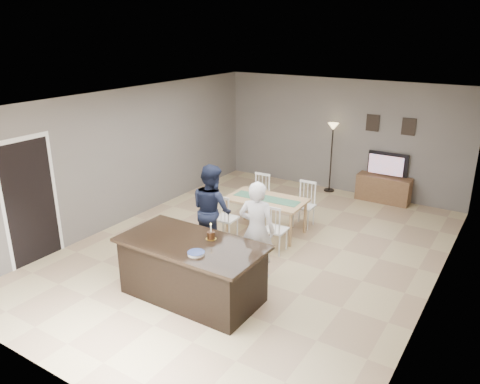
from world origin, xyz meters
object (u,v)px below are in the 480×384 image
Objects in this scene: woman at (257,230)px; plate_stack at (196,253)px; man at (212,210)px; floor_lamp at (332,139)px; dining_table at (266,204)px; kitchen_island at (192,269)px; tv_console at (383,189)px; birthday_cake at (211,235)px; television at (387,165)px.

plate_stack is at bearing 69.88° from woman.
man reaches higher than plate_stack.
floor_lamp is at bearing -74.86° from man.
plate_stack is 0.14× the size of dining_table.
dining_table is (-0.23, 2.61, 0.13)m from kitchen_island.
tv_console is 1.66m from floor_lamp.
floor_lamp is (-0.42, 5.86, 0.39)m from plate_stack.
kitchen_island is at bearing -126.39° from birthday_cake.
television is at bearing 2.17° from floor_lamp.
floor_lamp is at bearing 93.21° from birthday_cake.
plate_stack is at bearing -42.18° from kitchen_island.
dining_table is 1.04× the size of floor_lamp.
woman reaches higher than plate_stack.
floor_lamp is (-1.32, -0.05, 0.44)m from television.
man is (-1.09, 0.31, 0.01)m from woman.
woman is 0.93× the size of dining_table.
birthday_cake is at bearing -100.85° from tv_console.
television is at bearing 79.29° from birthday_cake.
tv_console is 1.31× the size of television.
kitchen_island is 1.33× the size of woman.
television is at bearing 90.00° from tv_console.
tv_console is 5.46m from birthday_cake.
woman reaches higher than dining_table.
birthday_cake is 0.53m from plate_stack.
plate_stack reaches higher than dining_table.
man reaches higher than dining_table.
television is 4.65m from woman.
television is 0.52× the size of dining_table.
plate_stack is (0.91, -1.62, 0.10)m from man.
kitchen_island is 1.23× the size of dining_table.
dining_table is at bearing -115.75° from tv_console.
plate_stack reaches higher than kitchen_island.
birthday_cake is (-1.02, -5.40, 0.09)m from television.
television reaches higher than dining_table.
television reaches higher than plate_stack.
floor_lamp is at bearing 94.10° from plate_stack.
floor_lamp reaches higher than dining_table.
television is (0.00, 0.07, 0.56)m from tv_console.
tv_console is 0.57m from television.
man reaches higher than tv_console.
tv_console is 4.62m from man.
floor_lamp is (-1.32, 0.02, 1.00)m from tv_console.
tv_console is at bearing 90.00° from television.
tv_console is at bearing 79.15° from birthday_cake.
floor_lamp reaches higher than tv_console.
man is (-1.81, -4.29, -0.05)m from television.
television is 0.56× the size of man.
woman is 4.61m from floor_lamp.
woman is at bearing -68.14° from dining_table.
plate_stack is (0.12, -0.51, -0.04)m from birthday_cake.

